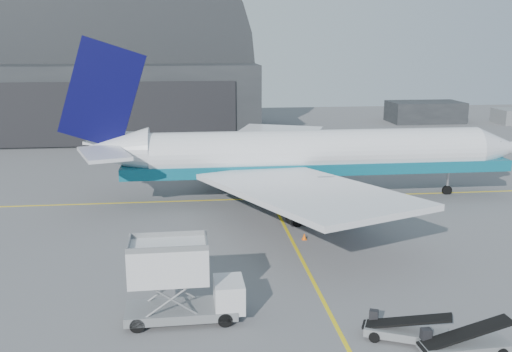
{
  "coord_description": "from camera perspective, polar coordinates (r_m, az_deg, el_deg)",
  "views": [
    {
      "loc": [
        -7.83,
        -35.28,
        15.61
      ],
      "look_at": [
        -2.48,
        11.15,
        4.5
      ],
      "focal_mm": 40.0,
      "sensor_mm": 36.0,
      "label": 1
    }
  ],
  "objects": [
    {
      "name": "ground",
      "position": [
        39.37,
        5.53,
        -10.06
      ],
      "size": [
        200.0,
        200.0,
        0.0
      ],
      "primitive_type": "plane",
      "color": "#565659",
      "rests_on": "ground"
    },
    {
      "name": "taxi_lines",
      "position": [
        51.02,
        2.58,
        -4.44
      ],
      "size": [
        80.0,
        42.12,
        0.02
      ],
      "color": "yellow",
      "rests_on": "ground"
    },
    {
      "name": "hangar",
      "position": [
        101.4,
        -14.8,
        9.51
      ],
      "size": [
        50.0,
        28.3,
        28.0
      ],
      "color": "black",
      "rests_on": "ground"
    },
    {
      "name": "distant_bldg_a",
      "position": [
        117.7,
        16.48,
        5.21
      ],
      "size": [
        14.0,
        8.0,
        4.0
      ],
      "primitive_type": "cube",
      "color": "black",
      "rests_on": "ground"
    },
    {
      "name": "airliner",
      "position": [
        56.93,
        4.37,
        2.11
      ],
      "size": [
        46.13,
        44.73,
        16.19
      ],
      "color": "white",
      "rests_on": "ground"
    },
    {
      "name": "catering_truck",
      "position": [
        33.0,
        -7.65,
        -10.47
      ],
      "size": [
        6.77,
        2.71,
        4.63
      ],
      "rotation": [
        0.0,
        0.0,
        0.02
      ],
      "color": "gray",
      "rests_on": "ground"
    },
    {
      "name": "pushback_tug",
      "position": [
        50.52,
        5.45,
        -3.9
      ],
      "size": [
        3.98,
        2.53,
        1.76
      ],
      "rotation": [
        0.0,
        0.0,
        0.09
      ],
      "color": "black",
      "rests_on": "ground"
    },
    {
      "name": "belt_loader_a",
      "position": [
        32.03,
        20.02,
        -15.52
      ],
      "size": [
        4.86,
        1.88,
        1.84
      ],
      "rotation": [
        0.0,
        0.0,
        0.05
      ],
      "color": "gray",
      "rests_on": "ground"
    },
    {
      "name": "belt_loader_b",
      "position": [
        32.49,
        14.65,
        -14.74
      ],
      "size": [
        4.57,
        3.09,
        1.75
      ],
      "rotation": [
        0.0,
        0.0,
        -0.42
      ],
      "color": "gray",
      "rests_on": "ground"
    },
    {
      "name": "traffic_cone",
      "position": [
        46.28,
        4.85,
        -6.05
      ],
      "size": [
        0.38,
        0.38,
        0.55
      ],
      "color": "#F75D07",
      "rests_on": "ground"
    }
  ]
}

